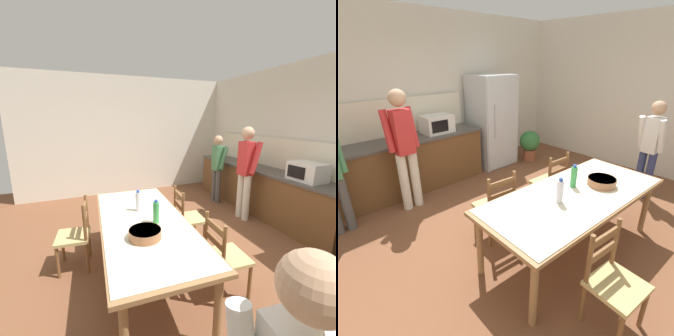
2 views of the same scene
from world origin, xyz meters
The scene contains 17 objects.
ground_plane centered at (0.00, 0.00, 0.00)m, with size 8.32×8.32×0.00m, color brown.
wall_back centered at (0.00, 2.66, 1.45)m, with size 6.52×0.12×2.90m, color silver.
wall_right centered at (3.26, 0.00, 1.45)m, with size 0.12×5.20×2.90m, color silver.
kitchen_counter centered at (-0.93, 2.23, 0.46)m, with size 3.45×0.66×0.92m.
counter_splashback centered at (-0.93, 2.54, 1.22)m, with size 3.41×0.03×0.60m, color #EFE8CB.
refrigerator centered at (1.31, 2.19, 0.91)m, with size 0.82×0.73×1.83m.
microwave centered at (0.07, 2.21, 1.07)m, with size 0.50×0.39×0.30m.
dining_table centered at (0.15, -0.55, 0.69)m, with size 2.30×1.08×0.76m.
bottle_near_centre centered at (-0.13, -0.53, 0.89)m, with size 0.07×0.07×0.27m.
bottle_off_centre centered at (0.27, -0.43, 0.89)m, with size 0.07×0.07×0.27m.
serving_bowl centered at (0.54, -0.64, 0.81)m, with size 0.32×0.32×0.09m.
chair_side_far_left centered at (-0.31, 0.25, 0.44)m, with size 0.46×0.44×0.91m.
chair_side_far_right centered at (0.70, 0.20, 0.44)m, with size 0.44×0.43×0.91m.
chair_side_near_left centered at (-0.39, -1.29, 0.44)m, with size 0.46×0.44×0.91m.
person_at_counter centered at (-0.75, 1.69, 0.99)m, with size 0.44×0.30×1.76m.
person_by_table centered at (2.12, -0.59, 0.87)m, with size 0.29×0.41×1.56m.
potted_plant centered at (2.00, 1.76, 0.39)m, with size 0.44×0.44×0.67m.
Camera 2 is at (-2.13, -1.85, 2.14)m, focal length 28.00 mm.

